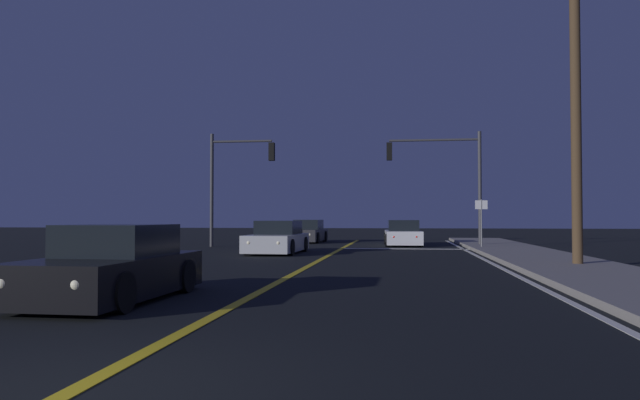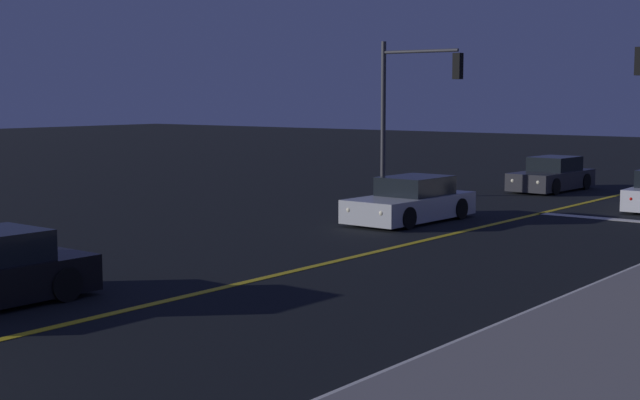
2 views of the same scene
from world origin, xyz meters
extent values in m
cube|color=gold|center=(0.00, 12.78, 0.01)|extent=(0.20, 43.44, 0.01)
cube|color=silver|center=(5.65, 12.78, 0.01)|extent=(0.16, 43.44, 0.01)
cube|color=silver|center=(2.95, 24.06, 0.01)|extent=(5.90, 0.50, 0.01)
cylinder|color=black|center=(-1.44, 6.80, 0.32)|extent=(0.23, 0.64, 0.64)
cylinder|color=black|center=(-3.16, 6.83, 0.32)|extent=(0.23, 0.64, 0.64)
sphere|color=red|center=(-1.71, 7.57, 0.52)|extent=(0.14, 0.14, 0.14)
sphere|color=red|center=(-2.85, 7.59, 0.52)|extent=(0.14, 0.14, 0.14)
cube|color=#B2B5BA|center=(-2.28, 19.88, 0.44)|extent=(1.97, 4.62, 0.68)
cube|color=black|center=(-2.28, 20.16, 1.04)|extent=(1.65, 2.14, 0.60)
cylinder|color=black|center=(-1.46, 18.44, 0.32)|extent=(0.24, 0.65, 0.64)
cylinder|color=black|center=(-3.19, 18.49, 0.32)|extent=(0.24, 0.65, 0.64)
cylinder|color=black|center=(-1.38, 21.27, 0.32)|extent=(0.24, 0.65, 0.64)
cylinder|color=black|center=(-3.11, 21.32, 0.32)|extent=(0.24, 0.65, 0.64)
sphere|color=#FFF4CC|center=(-1.77, 17.64, 0.52)|extent=(0.18, 0.18, 0.18)
sphere|color=#FFF4CC|center=(-2.92, 17.68, 0.52)|extent=(0.18, 0.18, 0.18)
sphere|color=red|center=(-1.65, 22.10, 0.52)|extent=(0.14, 0.14, 0.14)
sphere|color=red|center=(-2.80, 22.13, 0.52)|extent=(0.14, 0.14, 0.14)
cube|color=#2D2D33|center=(-2.70, 30.92, 0.44)|extent=(1.90, 4.42, 0.68)
cube|color=black|center=(-2.69, 31.18, 1.04)|extent=(1.56, 2.06, 0.60)
cylinder|color=black|center=(-1.96, 29.54, 0.32)|extent=(0.25, 0.65, 0.64)
cylinder|color=black|center=(-3.56, 29.61, 0.32)|extent=(0.25, 0.65, 0.64)
cylinder|color=black|center=(-1.85, 32.23, 0.32)|extent=(0.25, 0.65, 0.64)
cylinder|color=black|center=(-3.44, 32.30, 0.32)|extent=(0.25, 0.65, 0.64)
sphere|color=#FFF4CC|center=(-2.26, 28.79, 0.52)|extent=(0.18, 0.18, 0.18)
sphere|color=#FFF4CC|center=(-3.32, 28.83, 0.52)|extent=(0.18, 0.18, 0.18)
sphere|color=red|center=(-2.08, 33.02, 0.52)|extent=(0.14, 0.14, 0.14)
sphere|color=red|center=(-3.14, 33.07, 0.52)|extent=(0.14, 0.14, 0.14)
cylinder|color=black|center=(2.11, 26.21, 0.32)|extent=(0.25, 0.65, 0.64)
sphere|color=red|center=(2.43, 25.40, 0.52)|extent=(0.14, 0.14, 0.14)
cube|color=black|center=(2.21, 26.36, 4.84)|extent=(0.28, 0.28, 0.90)
sphere|color=#4C2D05|center=(2.21, 26.36, 4.84)|extent=(0.22, 0.22, 0.22)
sphere|color=#0A3814|center=(2.21, 26.36, 4.57)|extent=(0.22, 0.22, 0.22)
cylinder|color=#38383D|center=(-6.70, 24.96, 2.86)|extent=(0.18, 0.18, 5.71)
cylinder|color=#38383D|center=(-5.15, 24.96, 5.31)|extent=(3.09, 0.12, 0.12)
cube|color=black|center=(-3.61, 24.96, 4.76)|extent=(0.28, 0.28, 0.90)
sphere|color=red|center=(-3.61, 24.96, 5.03)|extent=(0.22, 0.22, 0.22)
sphere|color=#4C2D05|center=(-3.61, 24.96, 4.76)|extent=(0.22, 0.22, 0.22)
sphere|color=#0A3814|center=(-3.61, 24.96, 4.49)|extent=(0.22, 0.22, 0.22)
camera|label=1|loc=(2.74, -4.62, 1.46)|focal=34.02mm
camera|label=2|loc=(12.51, -3.51, 3.77)|focal=52.14mm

